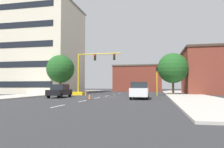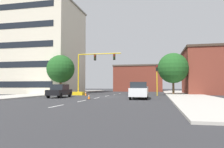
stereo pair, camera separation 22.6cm
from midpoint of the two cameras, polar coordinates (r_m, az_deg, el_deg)
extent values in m
plane|color=#2D2D30|center=(30.12, -2.23, -6.13)|extent=(160.00, 160.00, 0.00)
cube|color=#B2ADA3|center=(41.92, -15.41, -5.08)|extent=(6.00, 56.00, 0.14)
cube|color=#B2ADA3|center=(37.42, 19.03, -5.27)|extent=(6.00, 56.00, 0.14)
cube|color=silver|center=(16.96, -14.25, -8.33)|extent=(0.16, 2.40, 0.01)
cube|color=silver|center=(22.00, -7.81, -7.19)|extent=(0.16, 2.40, 0.01)
cube|color=silver|center=(27.23, -3.82, -6.43)|extent=(0.16, 2.40, 0.01)
cube|color=silver|center=(32.54, -1.13, -5.90)|extent=(0.16, 2.40, 0.01)
cube|color=silver|center=(37.91, 0.80, -5.51)|extent=(0.16, 2.40, 0.01)
cube|color=silver|center=(43.31, 2.25, -5.21)|extent=(0.16, 2.40, 0.01)
cube|color=beige|center=(47.52, -18.75, 6.01)|extent=(15.91, 12.87, 17.98)
cube|color=gray|center=(49.77, -18.56, 16.46)|extent=(16.31, 13.27, 0.30)
cube|color=black|center=(41.54, -23.52, -2.57)|extent=(13.05, 0.06, 1.10)
cube|color=black|center=(41.71, -23.41, 2.38)|extent=(13.05, 0.06, 1.10)
cube|color=black|center=(42.19, -23.30, 7.25)|extent=(13.05, 0.06, 1.10)
cube|color=black|center=(42.97, -23.20, 11.97)|extent=(13.05, 0.06, 1.10)
cube|color=black|center=(44.03, -23.09, 16.50)|extent=(13.05, 0.06, 1.10)
cube|color=brown|center=(59.98, 7.21, -1.37)|extent=(12.97, 7.59, 6.80)
cube|color=#4C4238|center=(60.19, 7.19, 2.05)|extent=(13.27, 7.89, 0.40)
cube|color=black|center=(56.14, 6.88, -3.60)|extent=(1.10, 0.06, 2.20)
cube|color=brown|center=(43.83, 27.62, 0.42)|extent=(13.21, 10.17, 8.04)
cube|color=#3D2D23|center=(44.27, 27.48, 5.88)|extent=(13.51, 10.47, 0.40)
cube|color=yellow|center=(35.63, -8.86, -5.19)|extent=(1.80, 1.20, 0.55)
cylinder|color=yellow|center=(35.67, -8.81, 0.24)|extent=(0.20, 0.20, 6.20)
cylinder|color=yellow|center=(34.87, -3.25, 5.41)|extent=(7.15, 0.16, 0.16)
cube|color=black|center=(34.99, -4.39, 4.43)|extent=(0.32, 0.36, 0.95)
sphere|color=red|center=(34.84, -4.48, 4.92)|extent=(0.20, 0.20, 0.20)
sphere|color=#38280A|center=(34.81, -4.48, 4.46)|extent=(0.20, 0.20, 0.20)
sphere|color=black|center=(34.77, -4.48, 4.01)|extent=(0.20, 0.20, 0.20)
cube|color=black|center=(34.21, 0.80, 4.59)|extent=(0.32, 0.36, 0.95)
sphere|color=red|center=(34.07, 0.73, 5.09)|extent=(0.20, 0.20, 0.20)
sphere|color=#38280A|center=(34.03, 0.73, 4.63)|extent=(0.20, 0.20, 0.20)
sphere|color=black|center=(33.99, 0.73, 4.16)|extent=(0.20, 0.20, 0.20)
cylinder|color=yellow|center=(33.91, 12.16, -1.67)|extent=(0.14, 0.14, 4.80)
cube|color=black|center=(34.01, 12.13, 1.58)|extent=(0.32, 0.36, 0.95)
sphere|color=red|center=(33.84, 12.12, 2.07)|extent=(0.20, 0.20, 0.20)
sphere|color=#38280A|center=(33.82, 12.13, 1.59)|extent=(0.20, 0.20, 0.20)
sphere|color=black|center=(33.80, 12.13, 1.12)|extent=(0.20, 0.20, 0.20)
cylinder|color=#4C3823|center=(37.67, 16.31, -3.40)|extent=(0.36, 0.36, 2.63)
sphere|color=#1E511E|center=(37.79, 16.23, 1.54)|extent=(5.17, 5.17, 5.17)
cylinder|color=#4C3823|center=(37.36, -13.49, -3.41)|extent=(0.36, 0.36, 2.68)
sphere|color=#1E511E|center=(37.47, -13.43, 1.36)|extent=(4.74, 4.74, 4.74)
cube|color=white|center=(25.72, 7.58, -4.79)|extent=(2.11, 5.44, 0.95)
cube|color=#1E2328|center=(24.81, 7.44, -2.95)|extent=(1.88, 1.84, 0.70)
cube|color=white|center=(26.90, 7.72, -3.54)|extent=(2.06, 2.85, 0.16)
cylinder|color=black|center=(23.87, 9.48, -6.05)|extent=(0.23, 0.68, 0.68)
cylinder|color=black|center=(23.98, 5.16, -6.06)|extent=(0.23, 0.68, 0.68)
cylinder|color=black|center=(27.53, 9.70, -5.65)|extent=(0.23, 0.68, 0.68)
cylinder|color=black|center=(27.64, 5.95, -5.67)|extent=(0.23, 0.68, 0.68)
cube|color=black|center=(29.03, -13.69, -4.79)|extent=(2.02, 4.57, 0.70)
cube|color=#1E2328|center=(29.11, -13.59, -3.41)|extent=(1.79, 2.36, 0.70)
cylinder|color=black|center=(30.77, -13.96, -5.34)|extent=(0.25, 0.69, 0.68)
cylinder|color=black|center=(30.14, -11.08, -5.42)|extent=(0.25, 0.69, 0.68)
cylinder|color=black|center=(28.01, -16.52, -5.53)|extent=(0.25, 0.69, 0.68)
cylinder|color=black|center=(27.31, -13.40, -5.63)|extent=(0.25, 0.69, 0.68)
cube|color=black|center=(33.04, -6.88, -5.81)|extent=(0.36, 0.36, 0.04)
cone|color=orange|center=(33.03, -6.88, -5.14)|extent=(0.28, 0.28, 0.73)
cylinder|color=white|center=(33.03, -6.88, -4.99)|extent=(0.19, 0.19, 0.08)
cube|color=black|center=(24.78, -5.94, -6.71)|extent=(0.36, 0.36, 0.04)
cone|color=orange|center=(24.76, -5.94, -6.02)|extent=(0.28, 0.28, 0.55)
cylinder|color=white|center=(24.76, -5.94, -5.87)|extent=(0.19, 0.19, 0.08)
camera|label=1|loc=(0.11, -89.81, -0.01)|focal=34.08mm
camera|label=2|loc=(0.11, 90.19, 0.01)|focal=34.08mm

